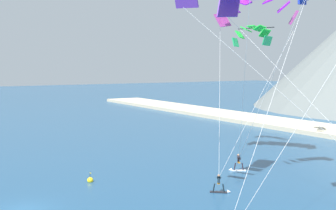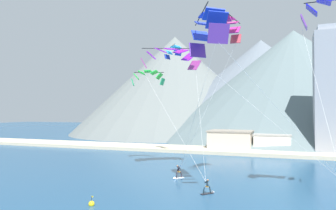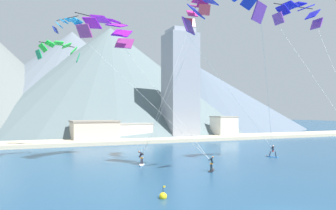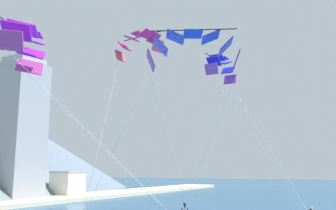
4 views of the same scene
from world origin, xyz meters
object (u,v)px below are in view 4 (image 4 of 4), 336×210
object	(u,v)px
parafoil_kite_mid_center	(221,66)
parafoil_kite_far_left	(25,43)
parafoil_kite_near_lead	(139,43)
parafoil_kite_near_trail	(193,47)

from	to	relation	value
parafoil_kite_mid_center	parafoil_kite_far_left	bearing A→B (deg)	152.32
parafoil_kite_near_lead	parafoil_kite_mid_center	bearing A→B (deg)	-24.28
parafoil_kite_near_lead	parafoil_kite_near_trail	distance (m)	6.93
parafoil_kite_near_trail	parafoil_kite_mid_center	bearing A→B (deg)	7.54
parafoil_kite_near_trail	parafoil_kite_mid_center	xyz separation A→B (m)	(12.03, 1.59, 1.26)
parafoil_kite_far_left	parafoil_kite_mid_center	bearing A→B (deg)	-27.68
parafoil_kite_near_lead	parafoil_kite_mid_center	xyz separation A→B (m)	(11.24, -5.07, -0.48)
parafoil_kite_near_lead	parafoil_kite_near_trail	world-z (taller)	parafoil_kite_near_lead
parafoil_kite_near_lead	parafoil_kite_near_trail	xyz separation A→B (m)	(-0.79, -6.66, -1.74)
parafoil_kite_near_lead	parafoil_kite_near_trail	size ratio (longest dim) A/B	1.08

